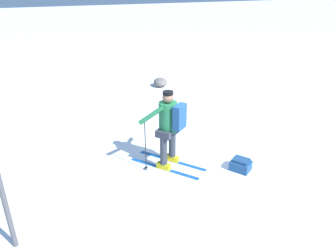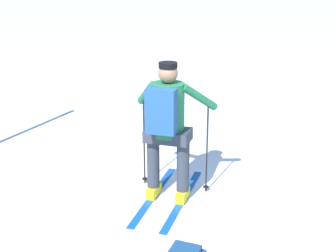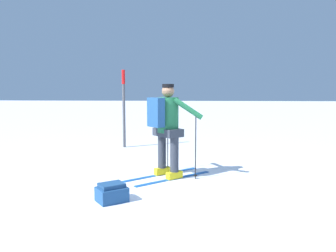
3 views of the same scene
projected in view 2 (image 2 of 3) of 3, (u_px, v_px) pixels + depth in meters
name	position (u px, v px, depth m)	size (l,w,h in m)	color
ground_plane	(191.00, 220.00, 5.20)	(80.00, 80.00, 0.00)	white
skier	(167.00, 123.00, 5.36)	(1.53, 1.41, 1.67)	#144C9E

